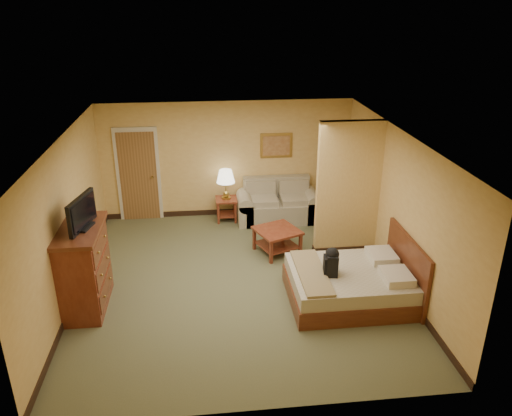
{
  "coord_description": "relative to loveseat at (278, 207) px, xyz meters",
  "views": [
    {
      "loc": [
        -0.54,
        -7.58,
        4.61
      ],
      "look_at": [
        0.37,
        0.6,
        1.13
      ],
      "focal_mm": 35.0,
      "sensor_mm": 36.0,
      "label": 1
    }
  ],
  "objects": [
    {
      "name": "floor",
      "position": [
        -1.09,
        -2.58,
        -0.3
      ],
      "size": [
        6.0,
        6.0,
        0.0
      ],
      "primitive_type": "plane",
      "color": "brown",
      "rests_on": "ground"
    },
    {
      "name": "left_wall",
      "position": [
        -3.84,
        -2.58,
        1.0
      ],
      "size": [
        0.02,
        6.0,
        2.6
      ],
      "primitive_type": "cube",
      "color": "#DDB15E",
      "rests_on": "floor"
    },
    {
      "name": "back_wall",
      "position": [
        -1.09,
        0.42,
        1.0
      ],
      "size": [
        5.5,
        0.02,
        2.6
      ],
      "primitive_type": "cube",
      "color": "#DDB15E",
      "rests_on": "floor"
    },
    {
      "name": "ceiling",
      "position": [
        -1.09,
        -2.58,
        2.3
      ],
      "size": [
        6.0,
        6.0,
        0.0
      ],
      "primitive_type": "plane",
      "rotation": [
        3.14,
        0.0,
        0.0
      ],
      "color": "white",
      "rests_on": "back_wall"
    },
    {
      "name": "side_table",
      "position": [
        -1.15,
        0.07,
        0.04
      ],
      "size": [
        0.47,
        0.47,
        0.52
      ],
      "color": "maroon",
      "rests_on": "floor"
    },
    {
      "name": "partition",
      "position": [
        1.06,
        -1.65,
        1.0
      ],
      "size": [
        1.2,
        0.15,
        2.6
      ],
      "primitive_type": "cube",
      "color": "#DDB15E",
      "rests_on": "floor"
    },
    {
      "name": "table_lamp",
      "position": [
        -1.15,
        0.07,
        0.72
      ],
      "size": [
        0.4,
        0.4,
        0.66
      ],
      "color": "#A98D3E",
      "rests_on": "side_table"
    },
    {
      "name": "dresser",
      "position": [
        -3.57,
        -3.06,
        0.4
      ],
      "size": [
        0.68,
        1.3,
        1.39
      ],
      "color": "maroon",
      "rests_on": "floor"
    },
    {
      "name": "baseboard",
      "position": [
        -1.09,
        0.41,
        -0.24
      ],
      "size": [
        5.5,
        0.02,
        0.12
      ],
      "primitive_type": "cube",
      "color": "black",
      "rests_on": "floor"
    },
    {
      "name": "wall_picture",
      "position": [
        0.0,
        0.4,
        1.3
      ],
      "size": [
        0.71,
        0.04,
        0.55
      ],
      "color": "#B78E3F",
      "rests_on": "back_wall"
    },
    {
      "name": "coffee_table",
      "position": [
        -0.26,
        -1.58,
        0.05
      ],
      "size": [
        1.0,
        1.0,
        0.49
      ],
      "rotation": [
        0.0,
        0.0,
        0.39
      ],
      "color": "maroon",
      "rests_on": "floor"
    },
    {
      "name": "tv",
      "position": [
        -3.47,
        -3.06,
        1.33
      ],
      "size": [
        0.28,
        0.82,
        0.51
      ],
      "rotation": [
        0.0,
        0.0,
        -0.23
      ],
      "color": "black",
      "rests_on": "dresser"
    },
    {
      "name": "loveseat",
      "position": [
        0.0,
        0.0,
        0.0
      ],
      "size": [
        1.82,
        0.85,
        0.92
      ],
      "color": "tan",
      "rests_on": "floor"
    },
    {
      "name": "right_wall",
      "position": [
        1.66,
        -2.58,
        1.0
      ],
      "size": [
        0.02,
        6.0,
        2.6
      ],
      "primitive_type": "cube",
      "color": "#DDB15E",
      "rests_on": "floor"
    },
    {
      "name": "door",
      "position": [
        -3.04,
        0.39,
        0.73
      ],
      "size": [
        0.94,
        0.16,
        2.1
      ],
      "color": "beige",
      "rests_on": "floor"
    },
    {
      "name": "bed",
      "position": [
        0.73,
        -3.33,
        -0.01
      ],
      "size": [
        1.96,
        1.65,
        1.07
      ],
      "color": "#552413",
      "rests_on": "floor"
    },
    {
      "name": "backpack",
      "position": [
        0.34,
        -3.39,
        0.47
      ],
      "size": [
        0.22,
        0.29,
        0.47
      ],
      "rotation": [
        0.0,
        0.0,
        -0.14
      ],
      "color": "black",
      "rests_on": "bed"
    }
  ]
}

